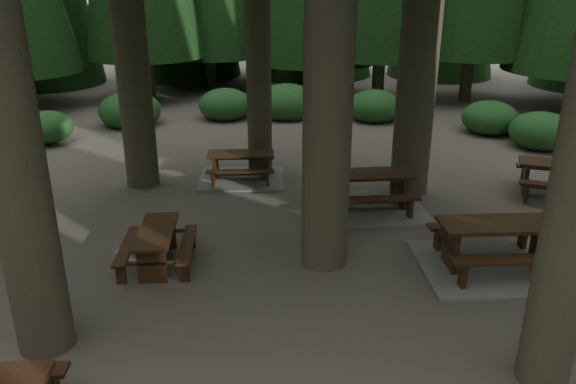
% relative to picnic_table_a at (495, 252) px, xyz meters
% --- Properties ---
extents(ground, '(80.00, 80.00, 0.00)m').
position_rel_picnic_table_a_xyz_m(ground, '(-3.85, -0.50, -0.32)').
color(ground, '#514742').
rests_on(ground, ground).
extents(picnic_table_a, '(3.08, 2.74, 0.90)m').
position_rel_picnic_table_a_xyz_m(picnic_table_a, '(0.00, 0.00, 0.00)').
color(picnic_table_a, gray).
rests_on(picnic_table_a, ground).
extents(picnic_table_b, '(1.64, 1.87, 0.69)m').
position_rel_picnic_table_a_xyz_m(picnic_table_b, '(-6.01, -0.97, 0.14)').
color(picnic_table_b, '#331B0F').
rests_on(picnic_table_b, ground).
extents(picnic_table_c, '(3.01, 2.71, 0.86)m').
position_rel_picnic_table_a_xyz_m(picnic_table_c, '(-2.40, 2.36, -0.02)').
color(picnic_table_c, gray).
rests_on(picnic_table_c, ground).
extents(picnic_table_d, '(2.11, 1.79, 0.83)m').
position_rel_picnic_table_a_xyz_m(picnic_table_d, '(2.07, 3.93, 0.23)').
color(picnic_table_d, '#331B0F').
rests_on(picnic_table_d, ground).
extents(picnic_table_f, '(2.48, 2.19, 0.73)m').
position_rel_picnic_table_a_xyz_m(picnic_table_f, '(-5.67, 3.70, -0.08)').
color(picnic_table_f, gray).
rests_on(picnic_table_f, ground).
extents(shrub_ring, '(23.86, 24.64, 1.49)m').
position_rel_picnic_table_a_xyz_m(shrub_ring, '(-3.15, 0.25, 0.08)').
color(shrub_ring, '#1C5226').
rests_on(shrub_ring, ground).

